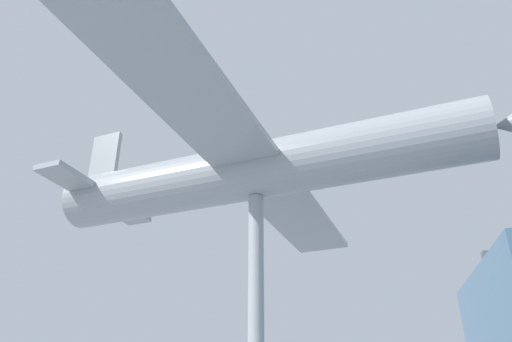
{
  "coord_description": "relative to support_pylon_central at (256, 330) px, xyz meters",
  "views": [
    {
      "loc": [
        13.13,
        2.38,
        1.51
      ],
      "look_at": [
        0.0,
        0.0,
        8.38
      ],
      "focal_mm": 35.0,
      "sensor_mm": 36.0,
      "label": 1
    }
  ],
  "objects": [
    {
      "name": "suspended_airplane",
      "position": [
        0.06,
        0.28,
        4.64
      ],
      "size": [
        15.72,
        14.86,
        3.42
      ],
      "rotation": [
        0.0,
        0.0,
        -0.2
      ],
      "color": "#93999E",
      "rests_on": "support_pylon_central"
    },
    {
      "name": "support_pylon_central",
      "position": [
        0.0,
        0.0,
        0.0
      ],
      "size": [
        0.43,
        0.43,
        7.53
      ],
      "color": "#999EA3",
      "rests_on": "ground_plane"
    }
  ]
}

